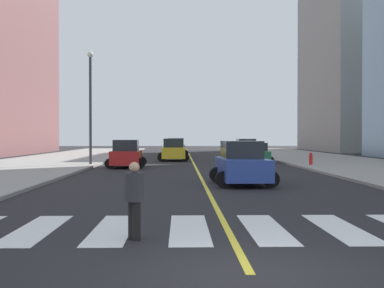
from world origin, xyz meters
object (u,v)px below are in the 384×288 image
(car_silver_sixth, at_px, (246,150))
(car_red_third, at_px, (126,155))
(street_lamp, at_px, (90,99))
(pedestrian_crossing, at_px, (134,197))
(car_yellow_nearest, at_px, (173,150))
(car_green_fifth, at_px, (258,154))
(car_blue_fourth, at_px, (242,164))
(fire_hydrant, at_px, (311,159))
(car_gray_second, at_px, (176,148))

(car_silver_sixth, bearing_deg, car_red_third, 52.00)
(street_lamp, bearing_deg, pedestrian_crossing, -78.10)
(car_yellow_nearest, xyz_separation_m, street_lamp, (-6.02, -8.05, 4.07))
(car_red_third, bearing_deg, car_green_fifth, 27.57)
(car_red_third, xyz_separation_m, car_blue_fourth, (6.62, -12.84, 0.01))
(car_yellow_nearest, relative_size, car_red_third, 1.03)
(car_silver_sixth, distance_m, pedestrian_crossing, 39.27)
(car_silver_sixth, bearing_deg, fire_hydrant, 102.50)
(car_gray_second, relative_size, street_lamp, 0.54)
(fire_hydrant, bearing_deg, car_gray_second, 115.44)
(car_silver_sixth, height_order, fire_hydrant, car_silver_sixth)
(car_red_third, xyz_separation_m, fire_hydrant, (13.30, 0.60, -0.34))
(car_yellow_nearest, bearing_deg, car_blue_fourth, -83.05)
(car_blue_fourth, relative_size, car_green_fifth, 1.18)
(pedestrian_crossing, bearing_deg, street_lamp, -21.85)
(street_lamp, bearing_deg, car_blue_fourth, -57.14)
(car_blue_fourth, height_order, car_silver_sixth, car_blue_fourth)
(car_red_third, distance_m, street_lamp, 5.31)
(car_gray_second, distance_m, street_lamp, 21.09)
(car_red_third, relative_size, fire_hydrant, 4.98)
(car_blue_fourth, bearing_deg, car_gray_second, -86.42)
(car_yellow_nearest, distance_m, pedestrian_crossing, 34.96)
(car_green_fifth, xyz_separation_m, pedestrian_crossing, (-7.39, -30.71, 0.13))
(car_silver_sixth, xyz_separation_m, pedestrian_crossing, (-7.46, -38.56, -0.01))
(car_blue_fourth, relative_size, street_lamp, 0.54)
(car_green_fifth, bearing_deg, pedestrian_crossing, 79.08)
(car_yellow_nearest, relative_size, street_lamp, 0.55)
(car_red_third, bearing_deg, car_blue_fourth, -64.01)
(car_red_third, height_order, pedestrian_crossing, car_red_third)
(car_yellow_nearest, relative_size, car_green_fifth, 1.19)
(street_lamp, bearing_deg, car_yellow_nearest, 53.24)
(car_gray_second, height_order, car_blue_fourth, car_gray_second)
(car_yellow_nearest, xyz_separation_m, car_red_third, (-3.16, -9.89, -0.02))
(car_red_third, relative_size, pedestrian_crossing, 2.68)
(car_yellow_nearest, height_order, pedestrian_crossing, car_yellow_nearest)
(car_gray_second, xyz_separation_m, car_blue_fourth, (3.31, -34.42, -0.01))
(car_green_fifth, relative_size, fire_hydrant, 4.30)
(pedestrian_crossing, bearing_deg, car_yellow_nearest, -34.32)
(car_blue_fourth, height_order, fire_hydrant, car_blue_fourth)
(car_gray_second, relative_size, pedestrian_crossing, 2.74)
(pedestrian_crossing, distance_m, street_lamp, 27.80)
(car_blue_fourth, bearing_deg, street_lamp, -59.05)
(fire_hydrant, bearing_deg, street_lamp, 175.65)
(car_gray_second, height_order, car_silver_sixth, car_gray_second)
(car_red_third, relative_size, car_silver_sixth, 1.00)
(car_gray_second, xyz_separation_m, car_green_fifth, (6.90, -15.95, -0.16))
(car_blue_fourth, distance_m, pedestrian_crossing, 12.81)
(car_red_third, xyz_separation_m, car_silver_sixth, (10.28, 13.48, 0.00))
(car_yellow_nearest, relative_size, fire_hydrant, 5.13)
(car_silver_sixth, height_order, pedestrian_crossing, car_silver_sixth)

